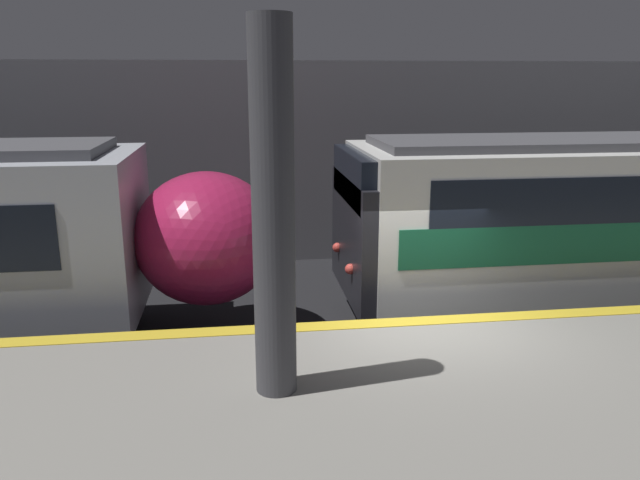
{
  "coord_description": "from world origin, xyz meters",
  "views": [
    {
      "loc": [
        -2.51,
        -7.97,
        4.44
      ],
      "look_at": [
        -1.3,
        0.95,
        2.07
      ],
      "focal_mm": 35.0,
      "sensor_mm": 36.0,
      "label": 1
    }
  ],
  "objects": [
    {
      "name": "ground_plane",
      "position": [
        0.0,
        0.0,
        0.0
      ],
      "size": [
        120.0,
        120.0,
        0.0
      ],
      "primitive_type": "plane",
      "color": "black"
    },
    {
      "name": "platform",
      "position": [
        0.0,
        -2.28,
        0.57
      ],
      "size": [
        40.0,
        4.56,
        1.15
      ],
      "color": "gray",
      "rests_on": "ground"
    },
    {
      "name": "support_pillar_near",
      "position": [
        -2.15,
        -1.81,
        3.08
      ],
      "size": [
        0.44,
        0.44,
        3.87
      ],
      "color": "#47474C",
      "rests_on": "platform"
    },
    {
      "name": "station_rear_barrier",
      "position": [
        0.0,
        6.97,
        2.4
      ],
      "size": [
        50.0,
        0.15,
        4.8
      ],
      "color": "gray",
      "rests_on": "ground"
    }
  ]
}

